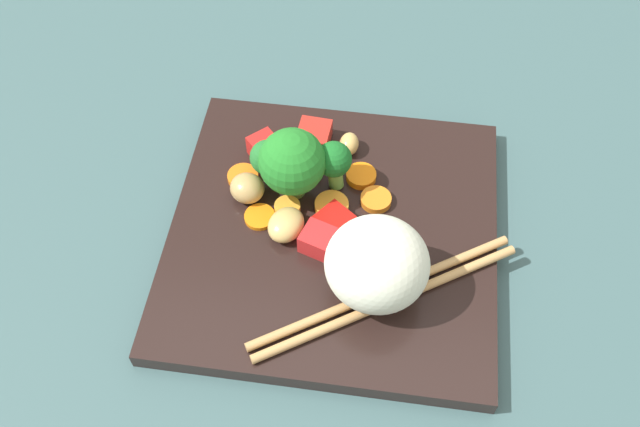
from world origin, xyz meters
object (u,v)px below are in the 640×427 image
Objects in this scene: carrot_slice_1 at (260,216)px; rice_mound at (377,264)px; broccoli_floret_1 at (292,163)px; chopstick_pair at (385,297)px; square_plate at (333,234)px.

rice_mound is at bearing 153.19° from carrot_slice_1.
broccoli_floret_1 is at bearing -126.26° from carrot_slice_1.
chopstick_pair is (-9.69, 9.70, -3.86)cm from broccoli_floret_1.
chopstick_pair is at bearing 142.64° from rice_mound.
carrot_slice_1 is (2.43, 3.31, -4.03)cm from broccoli_floret_1.
chopstick_pair is (-12.11, 6.39, 0.17)cm from carrot_slice_1.
carrot_slice_1 is (11.07, -5.60, -3.72)cm from rice_mound.
broccoli_floret_1 is (4.27, -3.46, 5.11)cm from square_plate.
square_plate is at bearing -51.25° from rice_mound.
carrot_slice_1 is at bearing -1.26° from square_plate.
square_plate is 7.50cm from broccoli_floret_1.
broccoli_floret_1 is at bearing -45.84° from rice_mound.
rice_mound is 12.95cm from carrot_slice_1.
broccoli_floret_1 is (8.65, -8.90, 0.31)cm from rice_mound.
rice_mound is at bearing 128.75° from square_plate.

